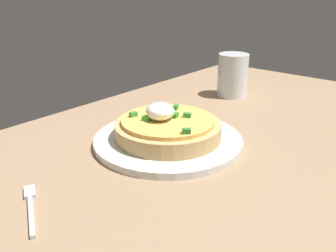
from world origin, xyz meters
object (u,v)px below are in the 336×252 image
Objects in this scene: plate at (168,140)px; fork at (31,205)px; pizza at (168,127)px; cup_near at (233,76)px.

plate is 2.46× the size of fork.
pizza is 25.27cm from fork.
plate is 2.49× the size of cup_near.
fork is (25.11, -0.78, -2.71)cm from pizza.
plate reaches higher than fork.
pizza reaches higher than plate.
pizza is at bearing -63.93° from fork.
pizza is 1.78× the size of cup_near.
plate is 1.40× the size of pizza.
cup_near reaches higher than plate.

